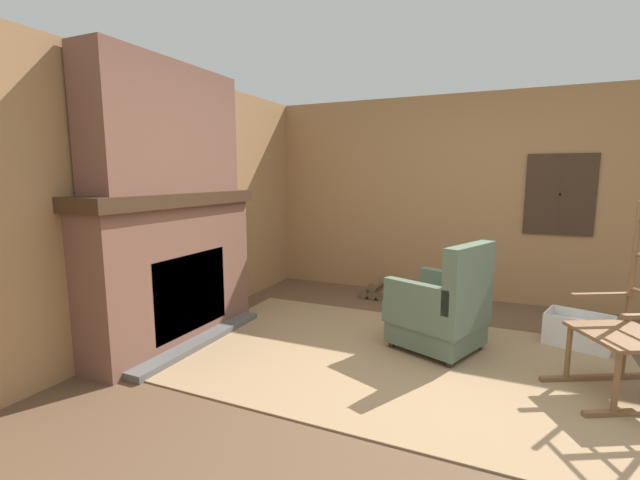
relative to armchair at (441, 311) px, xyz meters
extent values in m
plane|color=brown|center=(0.07, -0.71, -0.35)|extent=(14.00, 14.00, 0.00)
cube|color=#9E7247|center=(-2.42, -0.71, 0.85)|extent=(0.06, 5.51, 2.39)
cube|color=#9E7247|center=(0.07, 1.77, 0.85)|extent=(5.51, 0.06, 2.39)
cube|color=#382619|center=(0.95, 1.73, 0.91)|extent=(0.68, 0.02, 0.87)
cube|color=silver|center=(0.95, 1.74, 0.91)|extent=(0.64, 0.01, 0.83)
cube|color=#382619|center=(0.95, 1.72, 0.91)|extent=(0.02, 0.02, 0.83)
cube|color=#382619|center=(0.95, 1.72, 0.91)|extent=(0.64, 0.02, 0.02)
cube|color=brown|center=(-2.19, -0.71, 0.26)|extent=(0.39, 1.71, 1.21)
cube|color=black|center=(-2.04, -0.71, 0.11)|extent=(0.08, 0.89, 0.67)
cube|color=#565451|center=(-1.92, -0.71, -0.32)|extent=(0.16, 1.53, 0.06)
cube|color=#3D2819|center=(-2.19, -0.71, 0.91)|extent=(0.49, 1.81, 0.11)
cube|color=brown|center=(-2.19, -0.71, 1.50)|extent=(0.34, 1.50, 1.06)
cube|color=#997A56|center=(-0.32, -0.35, -0.34)|extent=(3.54, 2.18, 0.01)
cube|color=#516651|center=(-0.04, 0.02, -0.17)|extent=(0.81, 0.79, 0.24)
cube|color=#516651|center=(-0.04, 0.02, -0.02)|extent=(0.85, 0.83, 0.18)
cube|color=#516651|center=(0.21, -0.09, 0.33)|extent=(0.35, 0.62, 0.51)
cube|color=#516651|center=(-0.16, -0.22, 0.17)|extent=(0.59, 0.31, 0.20)
cube|color=#516651|center=(0.04, 0.27, 0.17)|extent=(0.59, 0.31, 0.20)
cylinder|color=#332319|center=(-0.38, -0.11, -0.32)|extent=(0.07, 0.07, 0.06)
cylinder|color=#332319|center=(-0.20, 0.35, -0.32)|extent=(0.07, 0.07, 0.06)
cylinder|color=#332319|center=(0.11, -0.31, -0.32)|extent=(0.07, 0.07, 0.06)
cylinder|color=#332319|center=(0.30, 0.15, -0.32)|extent=(0.07, 0.07, 0.06)
cube|color=brown|center=(1.09, -0.11, -0.32)|extent=(0.73, 0.41, 0.04)
cylinder|color=brown|center=(1.12, -0.60, -0.11)|extent=(0.05, 0.05, 0.38)
cylinder|color=brown|center=(0.91, -0.20, -0.11)|extent=(0.05, 0.05, 0.38)
cylinder|color=brown|center=(1.28, -0.01, -0.11)|extent=(0.05, 0.05, 0.38)
cube|color=brown|center=(1.20, -0.31, 0.09)|extent=(0.68, 0.70, 0.02)
cylinder|color=brown|center=(1.28, -0.01, 0.51)|extent=(0.05, 0.05, 0.87)
cube|color=brown|center=(1.09, -0.11, 0.29)|extent=(0.41, 0.24, 0.02)
cylinder|color=brown|center=(-1.07, 1.35, -0.29)|extent=(0.13, 0.34, 0.11)
cylinder|color=brown|center=(-0.95, 1.35, -0.29)|extent=(0.13, 0.34, 0.11)
cylinder|color=brown|center=(-0.84, 1.34, -0.29)|extent=(0.13, 0.34, 0.11)
cylinder|color=brown|center=(-0.95, 1.35, -0.20)|extent=(0.13, 0.34, 0.11)
cube|color=white|center=(1.07, 0.58, -0.34)|extent=(0.58, 0.47, 0.01)
cube|color=white|center=(1.31, 0.51, -0.20)|extent=(0.11, 0.33, 0.28)
cube|color=white|center=(0.84, 0.65, -0.20)|extent=(0.11, 0.33, 0.28)
cube|color=white|center=(1.12, 0.73, -0.20)|extent=(0.48, 0.16, 0.28)
cube|color=white|center=(1.03, 0.42, -0.20)|extent=(0.48, 0.16, 0.28)
ellipsoid|color=white|center=(1.07, 0.58, -0.19)|extent=(0.46, 0.38, 0.17)
ellipsoid|color=#47708E|center=(-2.23, -1.36, 1.01)|extent=(0.10, 0.10, 0.09)
cylinder|color=white|center=(-2.23, -1.36, 1.15)|extent=(0.06, 0.06, 0.17)
cube|color=black|center=(-2.23, -0.30, 1.03)|extent=(0.15, 0.22, 0.13)
cube|color=silver|center=(-2.15, -0.30, 1.04)|extent=(0.01, 0.04, 0.02)
cylinder|color=red|center=(-2.25, -0.73, 1.08)|extent=(0.06, 0.22, 0.22)
camera|label=1|loc=(0.47, -3.54, 1.12)|focal=24.00mm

